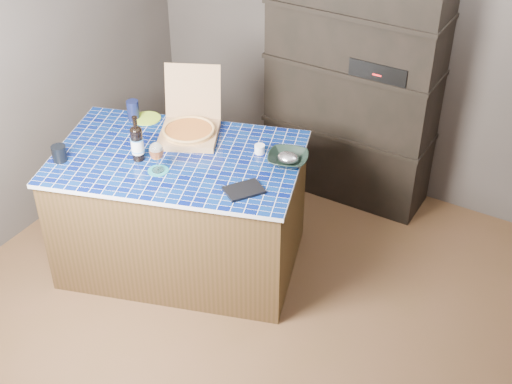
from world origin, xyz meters
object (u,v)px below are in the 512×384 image
Objects in this scene: kitchen_island at (181,210)px; bowl at (288,159)px; wine_glass at (156,152)px; dvd_case at (244,190)px; pizza_box at (189,128)px; mead_bottle at (137,143)px.

bowl reaches higher than kitchen_island.
wine_glass is 0.89× the size of dvd_case.
wine_glass is (0.07, -0.43, 0.08)m from pizza_box.
wine_glass is at bearing -14.22° from mead_bottle.
dvd_case is (0.55, 0.08, -0.13)m from wine_glass.
dvd_case is at bearing -29.30° from kitchen_island.
pizza_box is 2.27× the size of bowl.
kitchen_island is 0.58m from mead_bottle.
wine_glass is at bearing -106.05° from pizza_box.
mead_bottle is 0.19m from wine_glass.
bowl is (0.80, 0.42, -0.09)m from mead_bottle.
bowl reaches higher than dvd_case.
pizza_box reaches higher than wine_glass.
pizza_box is 0.40m from mead_bottle.
mead_bottle is at bearing -159.61° from kitchen_island.
mead_bottle is at bearing -152.30° from bowl.
bowl is at bearing 113.00° from dvd_case.
kitchen_island is 0.70m from dvd_case.
bowl is (0.08, 0.38, 0.02)m from dvd_case.
mead_bottle is 0.91m from bowl.
mead_bottle reaches higher than dvd_case.
pizza_box reaches higher than bowl.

